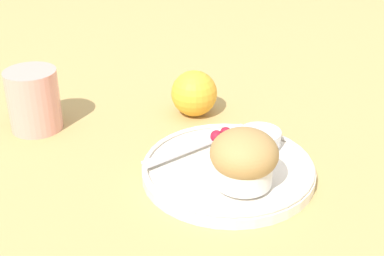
{
  "coord_description": "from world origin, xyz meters",
  "views": [
    {
      "loc": [
        -0.37,
        -0.45,
        0.38
      ],
      "look_at": [
        -0.02,
        0.06,
        0.06
      ],
      "focal_mm": 50.0,
      "sensor_mm": 36.0,
      "label": 1
    }
  ],
  "objects_px": {
    "butter_knife": "(197,145)",
    "orange_fruit": "(194,93)",
    "muffin": "(244,159)",
    "juice_glass": "(34,100)"
  },
  "relations": [
    {
      "from": "butter_knife",
      "to": "juice_glass",
      "type": "relative_size",
      "value": 1.85
    },
    {
      "from": "orange_fruit",
      "to": "juice_glass",
      "type": "xyz_separation_m",
      "value": [
        -0.22,
        0.1,
        0.01
      ]
    },
    {
      "from": "muffin",
      "to": "butter_knife",
      "type": "bearing_deg",
      "value": 87.12
    },
    {
      "from": "muffin",
      "to": "butter_knife",
      "type": "height_order",
      "value": "muffin"
    },
    {
      "from": "butter_knife",
      "to": "orange_fruit",
      "type": "bearing_deg",
      "value": 54.18
    },
    {
      "from": "muffin",
      "to": "juice_glass",
      "type": "relative_size",
      "value": 0.88
    },
    {
      "from": "muffin",
      "to": "butter_knife",
      "type": "xyz_separation_m",
      "value": [
        0.01,
        0.1,
        -0.03
      ]
    },
    {
      "from": "muffin",
      "to": "juice_glass",
      "type": "distance_m",
      "value": 0.35
    },
    {
      "from": "butter_knife",
      "to": "orange_fruit",
      "type": "relative_size",
      "value": 2.37
    },
    {
      "from": "muffin",
      "to": "orange_fruit",
      "type": "height_order",
      "value": "muffin"
    }
  ]
}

